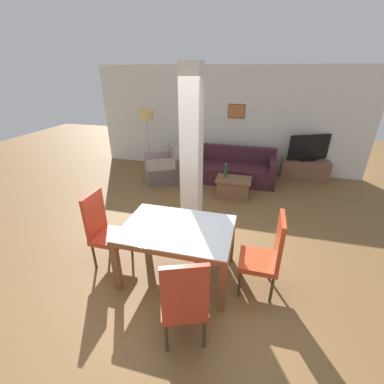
{
  "coord_description": "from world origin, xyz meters",
  "views": [
    {
      "loc": [
        0.87,
        -2.62,
        2.59
      ],
      "look_at": [
        0.0,
        0.76,
        0.91
      ],
      "focal_mm": 24.0,
      "sensor_mm": 36.0,
      "label": 1
    }
  ],
  "objects_px": {
    "dining_table": "(177,238)",
    "bottle": "(226,172)",
    "coffee_table": "(233,188)",
    "dining_chair_near_right": "(184,300)",
    "dining_chair_head_left": "(104,228)",
    "sofa": "(233,170)",
    "armchair": "(165,168)",
    "tv_stand": "(304,169)",
    "tv_screen": "(309,148)",
    "dining_chair_head_right": "(267,253)",
    "floor_lamp": "(147,120)"
  },
  "relations": [
    {
      "from": "dining_table",
      "to": "bottle",
      "type": "height_order",
      "value": "dining_table"
    },
    {
      "from": "coffee_table",
      "to": "dining_chair_near_right",
      "type": "bearing_deg",
      "value": -91.78
    },
    {
      "from": "dining_chair_head_left",
      "to": "bottle",
      "type": "xyz_separation_m",
      "value": [
        1.35,
        2.68,
        -0.03
      ]
    },
    {
      "from": "coffee_table",
      "to": "sofa",
      "type": "bearing_deg",
      "value": 97.3
    },
    {
      "from": "armchair",
      "to": "bottle",
      "type": "xyz_separation_m",
      "value": [
        1.62,
        -0.51,
        0.25
      ]
    },
    {
      "from": "tv_stand",
      "to": "dining_chair_head_left",
      "type": "bearing_deg",
      "value": -127.91
    },
    {
      "from": "dining_chair_head_left",
      "to": "tv_screen",
      "type": "height_order",
      "value": "tv_screen"
    },
    {
      "from": "dining_chair_head_right",
      "to": "armchair",
      "type": "xyz_separation_m",
      "value": [
        -2.49,
        3.19,
        -0.28
      ]
    },
    {
      "from": "dining_chair_near_right",
      "to": "bottle",
      "type": "xyz_separation_m",
      "value": [
        -0.09,
        3.59,
        -0.03
      ]
    },
    {
      "from": "dining_table",
      "to": "dining_chair_head_right",
      "type": "relative_size",
      "value": 1.31
    },
    {
      "from": "dining_chair_head_left",
      "to": "dining_chair_head_right",
      "type": "xyz_separation_m",
      "value": [
        2.22,
        0.0,
        0.0
      ]
    },
    {
      "from": "dining_table",
      "to": "coffee_table",
      "type": "distance_m",
      "value": 2.66
    },
    {
      "from": "dining_chair_head_left",
      "to": "floor_lamp",
      "type": "distance_m",
      "value": 3.94
    },
    {
      "from": "tv_stand",
      "to": "tv_screen",
      "type": "relative_size",
      "value": 1.18
    },
    {
      "from": "armchair",
      "to": "bottle",
      "type": "bearing_deg",
      "value": -136.82
    },
    {
      "from": "dining_chair_near_right",
      "to": "coffee_table",
      "type": "relative_size",
      "value": 1.45
    },
    {
      "from": "dining_chair_near_right",
      "to": "coffee_table",
      "type": "bearing_deg",
      "value": 67.04
    },
    {
      "from": "coffee_table",
      "to": "floor_lamp",
      "type": "xyz_separation_m",
      "value": [
        -2.47,
        1.16,
        1.16
      ]
    },
    {
      "from": "dining_chair_head_left",
      "to": "armchair",
      "type": "height_order",
      "value": "dining_chair_head_left"
    },
    {
      "from": "dining_chair_head_left",
      "to": "coffee_table",
      "type": "height_order",
      "value": "dining_chair_head_left"
    },
    {
      "from": "bottle",
      "to": "floor_lamp",
      "type": "bearing_deg",
      "value": 154.77
    },
    {
      "from": "dining_chair_near_right",
      "to": "dining_chair_head_left",
      "type": "xyz_separation_m",
      "value": [
        -1.44,
        0.92,
        0.0
      ]
    },
    {
      "from": "coffee_table",
      "to": "dining_chair_head_right",
      "type": "bearing_deg",
      "value": -75.52
    },
    {
      "from": "dining_chair_head_left",
      "to": "dining_chair_near_right",
      "type": "bearing_deg",
      "value": 57.49
    },
    {
      "from": "armchair",
      "to": "dining_chair_near_right",
      "type": "bearing_deg",
      "value": 173.15
    },
    {
      "from": "dining_chair_near_right",
      "to": "tv_stand",
      "type": "bearing_deg",
      "value": 49.42
    },
    {
      "from": "floor_lamp",
      "to": "coffee_table",
      "type": "bearing_deg",
      "value": -25.08
    },
    {
      "from": "sofa",
      "to": "bottle",
      "type": "relative_size",
      "value": 6.95
    },
    {
      "from": "tv_stand",
      "to": "floor_lamp",
      "type": "distance_m",
      "value": 4.31
    },
    {
      "from": "dining_chair_head_right",
      "to": "floor_lamp",
      "type": "height_order",
      "value": "floor_lamp"
    },
    {
      "from": "dining_chair_head_right",
      "to": "sofa",
      "type": "distance_m",
      "value": 3.67
    },
    {
      "from": "coffee_table",
      "to": "tv_screen",
      "type": "relative_size",
      "value": 0.77
    },
    {
      "from": "dining_chair_head_left",
      "to": "armchair",
      "type": "relative_size",
      "value": 0.95
    },
    {
      "from": "dining_table",
      "to": "armchair",
      "type": "height_order",
      "value": "armchair"
    },
    {
      "from": "floor_lamp",
      "to": "armchair",
      "type": "bearing_deg",
      "value": -40.79
    },
    {
      "from": "bottle",
      "to": "tv_stand",
      "type": "relative_size",
      "value": 0.26
    },
    {
      "from": "dining_chair_head_left",
      "to": "tv_stand",
      "type": "bearing_deg",
      "value": 142.09
    },
    {
      "from": "armchair",
      "to": "dining_table",
      "type": "bearing_deg",
      "value": 173.55
    },
    {
      "from": "tv_stand",
      "to": "dining_chair_head_right",
      "type": "bearing_deg",
      "value": -103.59
    },
    {
      "from": "armchair",
      "to": "floor_lamp",
      "type": "bearing_deg",
      "value": 19.77
    },
    {
      "from": "bottle",
      "to": "tv_stand",
      "type": "distance_m",
      "value": 2.38
    },
    {
      "from": "bottle",
      "to": "dining_chair_near_right",
      "type": "bearing_deg",
      "value": -88.61
    },
    {
      "from": "bottle",
      "to": "dining_table",
      "type": "bearing_deg",
      "value": -95.71
    },
    {
      "from": "dining_chair_head_right",
      "to": "bottle",
      "type": "relative_size",
      "value": 3.67
    },
    {
      "from": "dining_chair_near_right",
      "to": "dining_chair_head_left",
      "type": "relative_size",
      "value": 1.0
    },
    {
      "from": "coffee_table",
      "to": "dining_chair_head_left",
      "type": "bearing_deg",
      "value": -120.82
    },
    {
      "from": "dining_chair_near_right",
      "to": "tv_stand",
      "type": "distance_m",
      "value": 5.36
    },
    {
      "from": "tv_stand",
      "to": "floor_lamp",
      "type": "height_order",
      "value": "floor_lamp"
    },
    {
      "from": "dining_chair_near_right",
      "to": "dining_chair_head_left",
      "type": "distance_m",
      "value": 1.71
    },
    {
      "from": "bottle",
      "to": "floor_lamp",
      "type": "height_order",
      "value": "floor_lamp"
    }
  ]
}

